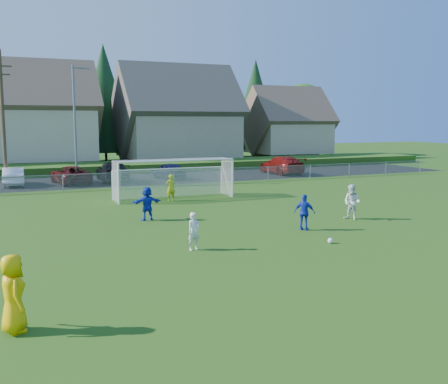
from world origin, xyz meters
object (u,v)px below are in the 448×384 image
Objects in this scene: player_white_b at (352,202)px; car_c at (71,175)px; player_blue_a at (304,212)px; soccer_goal at (173,173)px; car_d at (113,172)px; soccer_ball at (330,241)px; car_g at (282,165)px; player_white_a at (194,231)px; car_e at (169,171)px; goalkeeper at (171,188)px; car_b at (14,176)px; referee at (13,294)px; player_blue_b at (147,203)px.

car_c is (-10.75, 20.91, -0.18)m from player_white_b.
player_blue_a is 11.89m from soccer_goal.
player_blue_a is at bearing 103.83° from car_d.
car_g is (11.96, 24.81, 0.70)m from soccer_ball.
car_g is (11.54, 22.20, 0.01)m from player_blue_a.
car_g is at bearing 64.26° from soccer_ball.
player_white_a is 0.26× the size of car_g.
soccer_goal reaches higher than player_white_b.
soccer_goal reaches higher than car_c.
player_blue_a is 0.40× the size of car_e.
car_d is (-1.09, 11.82, -0.03)m from goalkeeper.
player_white_a is 0.27× the size of car_d.
player_blue_a reaches higher than car_b.
car_b is at bearing 85.51° from player_white_a.
referee reaches higher than player_blue_b.
goalkeeper is 12.37m from car_e.
soccer_goal is at bearing -175.85° from player_white_b.
player_white_a is 23.59m from car_c.
player_white_b is (9.28, 2.64, 0.15)m from player_white_a.
soccer_ball is at bearing 101.87° from car_d.
goalkeeper is 18.48m from car_g.
player_blue_b is (-9.31, 3.88, -0.04)m from player_white_b.
car_g is at bearing -141.62° from player_blue_b.
player_white_a is 29.29m from car_g.
player_white_b reaches higher than goalkeeper.
soccer_ball is 9.43m from player_blue_b.
referee reaches higher than car_g.
player_white_b is 0.31× the size of car_g.
car_c is at bearing 177.18° from car_b.
car_b is at bearing 113.43° from soccer_ball.
goalkeeper is (-2.84, 10.59, 0.01)m from player_blue_a.
car_c is (-1.48, 23.55, -0.03)m from player_white_a.
player_blue_a reaches higher than car_e.
player_blue_a is 0.38× the size of car_b.
soccer_goal is (-1.94, 14.24, 1.52)m from soccer_ball.
soccer_goal is at bearing 107.87° from car_c.
car_e is at bearing 73.56° from soccer_goal.
soccer_ball is 14.45m from soccer_goal.
soccer_ball is 25.05m from car_e.
car_d is at bearing 0.78° from car_g.
car_c is at bearing -177.98° from player_white_b.
player_white_b is 0.32× the size of car_d.
player_blue_b is 24.36m from car_g.
player_blue_a is at bearing 99.04° from goalkeeper.
player_blue_b is 0.30× the size of car_g.
player_white_b is at bearing -60.65° from soccer_goal.
player_white_a is 12.37m from goalkeeper.
car_b is (-5.52, 17.45, -0.14)m from player_blue_b.
player_blue_b is at bearing 4.75° from player_blue_a.
car_b is 0.75× the size of car_g.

